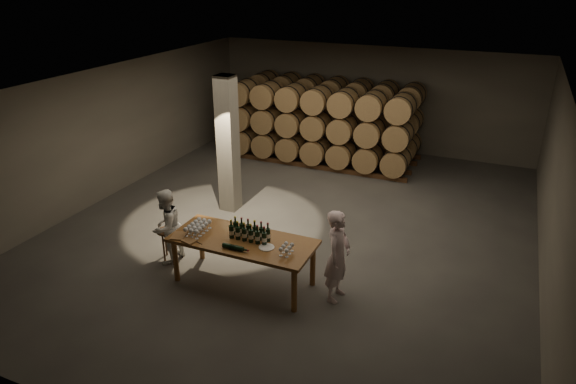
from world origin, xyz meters
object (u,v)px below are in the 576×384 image
at_px(person_man, 338,256).
at_px(bottle_cluster, 250,233).
at_px(plate, 267,247).
at_px(person_woman, 166,227).
at_px(notebook_near, 189,241).
at_px(stool, 167,235).
at_px(tasting_table, 243,244).

bearing_deg(person_man, bottle_cluster, 100.26).
distance_m(plate, person_woman, 2.26).
bearing_deg(notebook_near, stool, 162.01).
xyz_separation_m(notebook_near, stool, (-0.97, 0.62, -0.41)).
xyz_separation_m(bottle_cluster, stool, (-1.91, 0.12, -0.52)).
relative_size(plate, person_man, 0.16).
bearing_deg(notebook_near, bottle_cluster, 42.77).
bearing_deg(person_man, notebook_near, 108.94).
height_order(bottle_cluster, person_woman, person_woman).
bearing_deg(person_man, plate, 109.31).
xyz_separation_m(stool, person_man, (3.50, 0.06, 0.33)).
relative_size(tasting_table, bottle_cluster, 3.52).
height_order(bottle_cluster, stool, bottle_cluster).
bearing_deg(plate, person_man, 15.47).
height_order(notebook_near, person_man, person_man).
height_order(person_man, person_woman, person_man).
height_order(stool, person_woman, person_woman).
xyz_separation_m(tasting_table, person_man, (1.70, 0.23, 0.04)).
relative_size(bottle_cluster, plate, 2.71).
bearing_deg(stool, plate, -6.54).
distance_m(notebook_near, stool, 1.22).
bearing_deg(person_man, stool, 94.87).
xyz_separation_m(tasting_table, notebook_near, (-0.83, -0.45, 0.12)).
relative_size(bottle_cluster, person_woman, 0.49).
height_order(notebook_near, stool, notebook_near).
height_order(tasting_table, plate, plate).
bearing_deg(stool, notebook_near, -32.63).
relative_size(notebook_near, person_man, 0.14).
distance_m(tasting_table, stool, 1.83).
height_order(notebook_near, person_woman, person_woman).
distance_m(bottle_cluster, stool, 1.98).
bearing_deg(tasting_table, person_man, 7.78).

